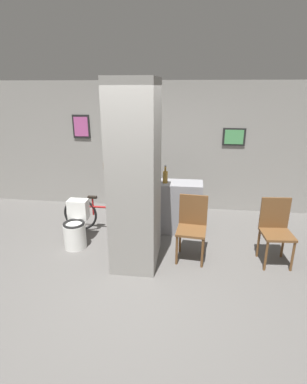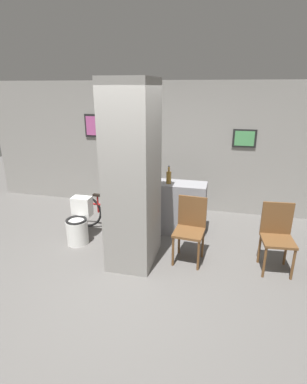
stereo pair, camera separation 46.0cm
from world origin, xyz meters
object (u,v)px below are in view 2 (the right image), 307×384
(chair_by_doorway, at_px, (277,234))
(bicycle, at_px, (111,213))
(chair_near_pillar, at_px, (190,226))
(toilet, at_px, (79,224))
(bottle_tall, at_px, (169,177))

(chair_by_doorway, xyz_separation_m, bicycle, (-2.71, 0.63, -0.22))
(chair_near_pillar, distance_m, bicycle, 1.66)
(toilet, xyz_separation_m, chair_by_doorway, (3.08, -0.07, 0.22))
(bottle_tall, bearing_deg, toilet, -153.11)
(chair_by_doorway, distance_m, bottle_tall, 1.92)
(toilet, distance_m, bicycle, 0.67)
(chair_by_doorway, relative_size, bicycle, 0.61)
(bicycle, height_order, bottle_tall, bottle_tall)
(chair_near_pillar, xyz_separation_m, chair_by_doorway, (1.21, 0.04, 0.00))
(toilet, relative_size, bicycle, 0.46)
(chair_by_doorway, bearing_deg, toilet, 173.64)
(toilet, xyz_separation_m, bottle_tall, (1.39, 0.70, 0.72))
(chair_near_pillar, xyz_separation_m, bicycle, (-1.50, 0.66, -0.22))
(bicycle, bearing_deg, toilet, -123.21)
(chair_near_pillar, distance_m, bottle_tall, 1.06)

